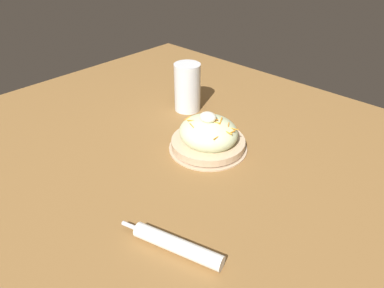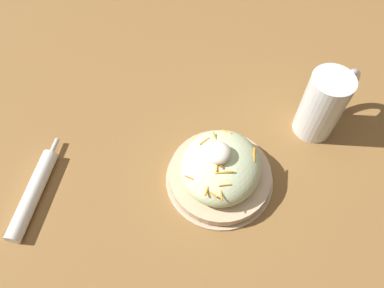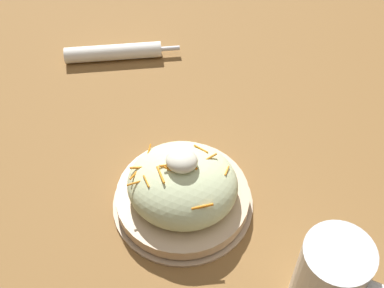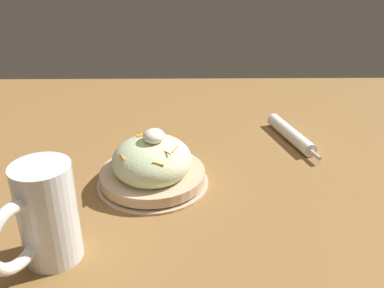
{
  "view_description": "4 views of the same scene",
  "coord_description": "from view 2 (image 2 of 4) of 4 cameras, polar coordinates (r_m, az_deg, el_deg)",
  "views": [
    {
      "loc": [
        -0.57,
        0.49,
        0.54
      ],
      "look_at": [
        -0.06,
        -0.06,
        0.06
      ],
      "focal_mm": 33.37,
      "sensor_mm": 36.0,
      "label": 1
    },
    {
      "loc": [
        -0.37,
        -0.23,
        0.65
      ],
      "look_at": [
        -0.04,
        -0.07,
        0.08
      ],
      "focal_mm": 33.75,
      "sensor_mm": 36.0,
      "label": 2
    },
    {
      "loc": [
        0.04,
        -0.57,
        0.68
      ],
      "look_at": [
        -0.05,
        -0.07,
        0.07
      ],
      "focal_mm": 49.47,
      "sensor_mm": 36.0,
      "label": 3
    },
    {
      "loc": [
        0.65,
        -0.07,
        0.43
      ],
      "look_at": [
        -0.07,
        -0.06,
        0.08
      ],
      "focal_mm": 39.68,
      "sensor_mm": 36.0,
      "label": 4
    }
  ],
  "objects": [
    {
      "name": "ground_plane",
      "position": [
        0.78,
        -3.52,
        1.21
      ],
      "size": [
        1.43,
        1.43,
        0.0
      ],
      "primitive_type": "plane",
      "color": "olive"
    },
    {
      "name": "salad_plate",
      "position": [
        0.69,
        4.51,
        -4.18
      ],
      "size": [
        0.21,
        0.21,
        0.11
      ],
      "color": "#D1B28E",
      "rests_on": "ground_plane"
    },
    {
      "name": "beer_mug",
      "position": [
        0.78,
        19.94,
        5.58
      ],
      "size": [
        0.15,
        0.1,
        0.15
      ],
      "color": "white",
      "rests_on": "ground_plane"
    },
    {
      "name": "napkin_roll",
      "position": [
        0.76,
        -23.81,
        -7.14
      ],
      "size": [
        0.22,
        0.08,
        0.03
      ],
      "color": "white",
      "rests_on": "ground_plane"
    }
  ]
}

